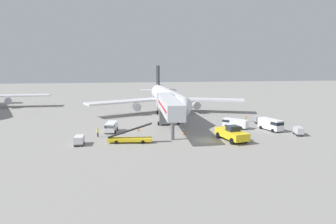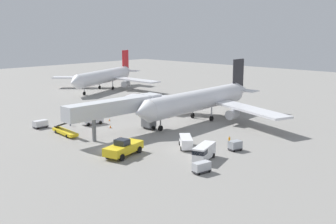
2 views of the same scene
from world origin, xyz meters
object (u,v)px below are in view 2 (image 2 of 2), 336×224
service_van_far_center (92,119)px  safety_cone_bravo (109,120)px  baggage_cart_rear_left (40,124)px  baggage_cart_near_left (235,145)px  jet_bridge (120,108)px  safety_cone_alpha (121,138)px  baggage_cart_outer_right (202,167)px  service_van_far_left (204,152)px  pushback_tug (123,148)px  service_van_mid_left (186,141)px  ground_crew_worker_midground (229,141)px  belt_loader_truck (65,131)px  ground_crew_worker_foreground (70,121)px  airplane_at_gate (201,100)px  safety_cone_charlie (110,127)px  airplane_background (105,76)px

service_van_far_center → safety_cone_bravo: bearing=88.6°
baggage_cart_rear_left → baggage_cart_near_left: (37.34, 13.75, 0.03)m
jet_bridge → safety_cone_alpha: bearing=-38.9°
baggage_cart_rear_left → baggage_cart_outer_right: 40.14m
service_van_far_left → service_van_far_center: size_ratio=1.24×
pushback_tug → service_van_mid_left: pushback_tug is taller
service_van_far_center → ground_crew_worker_midground: bearing=12.0°
belt_loader_truck → ground_crew_worker_foreground: size_ratio=4.33×
belt_loader_truck → ground_crew_worker_midground: 30.58m
baggage_cart_outer_right → ground_crew_worker_foreground: ground_crew_worker_foreground is taller
safety_cone_alpha → baggage_cart_rear_left: bearing=-164.9°
jet_bridge → safety_cone_alpha: size_ratio=28.24×
service_van_mid_left → safety_cone_bravo: (-25.31, 3.97, -0.83)m
jet_bridge → ground_crew_worker_midground: bearing=23.0°
airplane_at_gate → service_van_far_center: (-13.67, -19.07, -3.32)m
service_van_mid_left → safety_cone_charlie: service_van_mid_left is taller
baggage_cart_near_left → ground_crew_worker_midground: bearing=144.7°
jet_bridge → baggage_cart_rear_left: bearing=-155.6°
airplane_at_gate → baggage_cart_near_left: bearing=-37.2°
ground_crew_worker_midground → safety_cone_alpha: size_ratio=2.32×
service_van_mid_left → ground_crew_worker_foreground: bearing=-171.2°
service_van_far_center → baggage_cart_rear_left: service_van_far_center is taller
airplane_at_gate → safety_cone_bravo: (-13.55, -14.50, -4.17)m
belt_loader_truck → jet_bridge: bearing=42.6°
airplane_at_gate → baggage_cart_outer_right: airplane_at_gate is taller
service_van_far_left → baggage_cart_rear_left: bearing=-170.4°
airplane_at_gate → airplane_background: size_ratio=1.15×
service_van_far_center → baggage_cart_rear_left: size_ratio=1.67×
service_van_far_left → service_van_mid_left: size_ratio=1.14×
airplane_at_gate → safety_cone_alpha: (0.32, -22.92, -4.07)m
jet_bridge → safety_cone_charlie: jet_bridge is taller
service_van_far_left → ground_crew_worker_midground: 9.30m
jet_bridge → ground_crew_worker_foreground: jet_bridge is taller
pushback_tug → baggage_cart_near_left: (11.08, 14.37, -0.38)m
ground_crew_worker_midground → jet_bridge: bearing=-157.0°
baggage_cart_outer_right → baggage_cart_near_left: baggage_cart_near_left is taller
jet_bridge → baggage_cart_rear_left: size_ratio=7.46×
safety_cone_bravo → safety_cone_charlie: bearing=-37.0°
jet_bridge → ground_crew_worker_foreground: size_ratio=11.78×
airplane_at_gate → safety_cone_alpha: size_ratio=57.60×
jet_bridge → service_van_far_left: size_ratio=3.62×
airplane_at_gate → jet_bridge: bearing=-96.8°
ground_crew_worker_foreground → baggage_cart_rear_left: bearing=-116.7°
baggage_cart_near_left → baggage_cart_rear_left: bearing=-159.8°
pushback_tug → safety_cone_bravo: pushback_tug is taller
jet_bridge → baggage_cart_near_left: (21.21, 6.42, -4.33)m
pushback_tug → jet_bridge: bearing=141.9°
baggage_cart_rear_left → safety_cone_bravo: (5.04, 13.51, -0.59)m
baggage_cart_rear_left → jet_bridge: bearing=24.4°
belt_loader_truck → baggage_cart_near_left: bearing=25.0°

